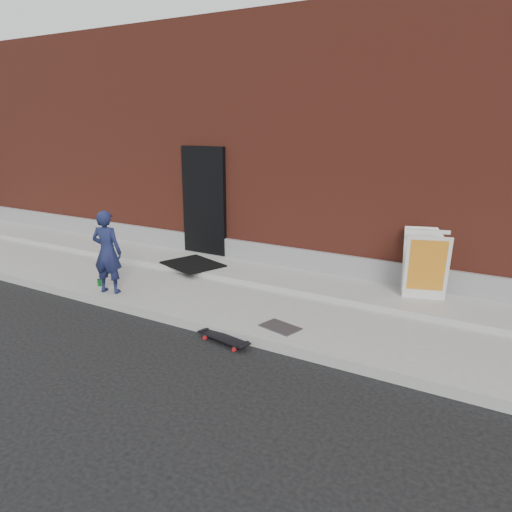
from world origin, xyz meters
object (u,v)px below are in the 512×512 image
Objects in this scene: skateboard at (224,338)px; soda_can at (99,282)px; pizza_sign at (425,264)px; child at (107,252)px.

soda_can reaches higher than skateboard.
skateboard is 6.66× the size of soda_can.
pizza_sign is at bearing 52.30° from skateboard.
skateboard is 0.77× the size of pizza_sign.
soda_can is (-5.18, -2.13, -0.59)m from pizza_sign.
child is 1.69× the size of skateboard.
pizza_sign is 8.68× the size of soda_can.
pizza_sign is at bearing -170.46° from child.
skateboard is 3.48m from pizza_sign.
pizza_sign is 5.63m from soda_can.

